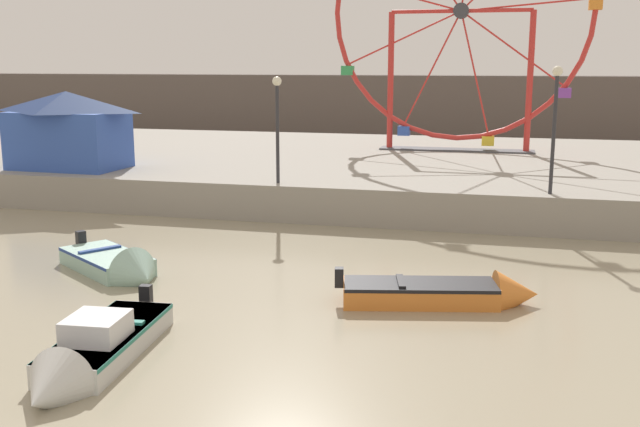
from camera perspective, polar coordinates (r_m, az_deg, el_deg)
quay_promenade at (r=33.96m, az=4.89°, el=3.42°), size 110.00×18.87×1.27m
distant_town_skyline at (r=56.86m, az=8.80°, el=8.18°), size 140.00×3.00×4.40m
motorboat_seafoam at (r=19.91m, az=-15.13°, el=-3.89°), size 3.78×3.18×1.30m
motorboat_orange_hull at (r=17.25m, az=9.96°, el=-5.97°), size 4.63×2.04×1.12m
motorboat_pale_grey at (r=14.14m, az=-17.20°, el=-10.22°), size 1.59×4.71×1.26m
ferris_wheel_red_frame at (r=35.74m, az=10.73°, el=14.63°), size 11.97×1.20×12.30m
carnival_booth_blue_tent at (r=30.93m, az=-18.70°, el=6.17°), size 4.76×3.06×3.01m
promenade_lamp_near at (r=24.54m, az=17.52°, el=7.45°), size 0.32×0.32×4.01m
promenade_lamp_far at (r=25.64m, az=-3.28°, el=7.65°), size 0.32×0.32×3.64m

